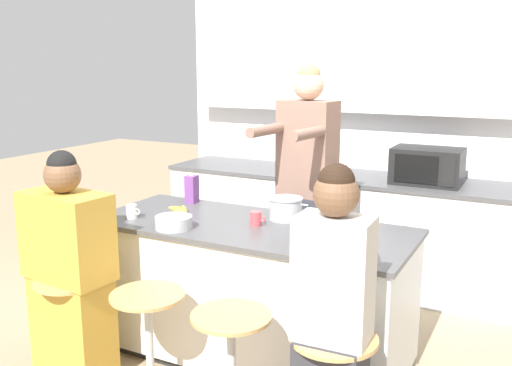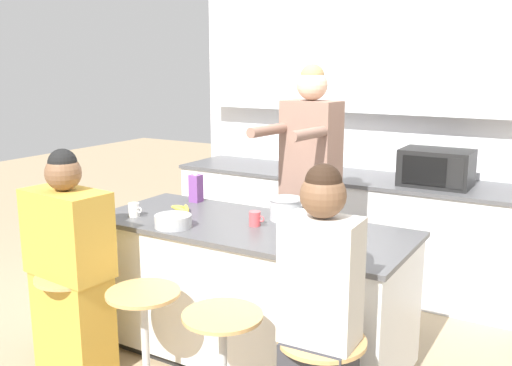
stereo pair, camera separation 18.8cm
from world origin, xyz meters
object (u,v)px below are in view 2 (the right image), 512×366
at_px(person_cooking, 309,199).
at_px(microwave, 436,168).
at_px(bar_stool_leftmost, 73,316).
at_px(fruit_bowl, 173,221).
at_px(coffee_cup_far, 134,210).
at_px(bar_stool_center_right, 223,361).
at_px(banana_bunch, 182,208).
at_px(juice_carton, 196,188).
at_px(kitchen_island, 249,291).
at_px(person_seated_near, 320,330).
at_px(bar_stool_center_left, 145,335).
at_px(cooking_pot, 286,209).
at_px(coffee_cup_near, 255,218).
at_px(potted_plant, 298,157).
at_px(person_wrapped_blanket, 70,272).

bearing_deg(person_cooking, microwave, 62.11).
bearing_deg(bar_stool_leftmost, fruit_bowl, 45.57).
height_order(bar_stool_leftmost, coffee_cup_far, coffee_cup_far).
distance_m(bar_stool_center_right, fruit_bowl, 0.95).
distance_m(bar_stool_center_right, banana_bunch, 1.23).
relative_size(bar_stool_center_right, coffee_cup_far, 6.20).
bearing_deg(banana_bunch, juice_carton, 107.48).
height_order(kitchen_island, bar_stool_center_right, kitchen_island).
bearing_deg(kitchen_island, person_seated_near, -41.30).
distance_m(fruit_bowl, juice_carton, 0.66).
relative_size(bar_stool_center_left, cooking_pot, 2.07).
xyz_separation_m(kitchen_island, coffee_cup_near, (0.04, 0.00, 0.48)).
xyz_separation_m(kitchen_island, coffee_cup_far, (-0.75, -0.22, 0.48)).
distance_m(coffee_cup_far, banana_bunch, 0.32).
distance_m(coffee_cup_far, juice_carton, 0.55).
height_order(bar_stool_center_left, juice_carton, juice_carton).
bearing_deg(bar_stool_center_left, kitchen_island, 68.64).
xyz_separation_m(kitchen_island, bar_stool_center_left, (-0.27, -0.69, -0.07)).
height_order(person_seated_near, microwave, person_seated_near).
bearing_deg(bar_stool_center_left, microwave, 65.08).
bearing_deg(bar_stool_center_right, person_seated_near, -0.39).
height_order(coffee_cup_far, juice_carton, juice_carton).
height_order(banana_bunch, potted_plant, potted_plant).
distance_m(cooking_pot, potted_plant, 1.50).
bearing_deg(bar_stool_center_left, potted_plant, 94.64).
relative_size(person_cooking, cooking_pot, 6.06).
relative_size(fruit_bowl, microwave, 0.43).
height_order(fruit_bowl, coffee_cup_far, coffee_cup_far).
xyz_separation_m(kitchen_island, juice_carton, (-0.64, 0.32, 0.54)).
relative_size(bar_stool_leftmost, microwave, 1.20).
distance_m(person_seated_near, juice_carton, 1.80).
distance_m(person_wrapped_blanket, microwave, 2.79).
height_order(person_seated_near, coffee_cup_far, person_seated_near).
height_order(person_wrapped_blanket, coffee_cup_far, person_wrapped_blanket).
relative_size(kitchen_island, bar_stool_center_left, 3.17).
bearing_deg(coffee_cup_near, person_cooking, 82.17).
xyz_separation_m(kitchen_island, bar_stool_leftmost, (-0.81, -0.73, -0.07)).
bearing_deg(cooking_pot, juice_carton, 173.01).
bearing_deg(kitchen_island, coffee_cup_far, -163.57).
distance_m(kitchen_island, person_cooking, 0.79).
relative_size(person_seated_near, juice_carton, 6.80).
bearing_deg(cooking_pot, bar_stool_center_right, -82.27).
bearing_deg(person_wrapped_blanket, bar_stool_center_right, 5.85).
relative_size(cooking_pot, juice_carton, 1.44).
xyz_separation_m(bar_stool_center_right, person_seated_near, (0.54, -0.00, 0.31)).
height_order(person_cooking, coffee_cup_far, person_cooking).
bearing_deg(coffee_cup_near, bar_stool_leftmost, -139.33).
bearing_deg(banana_bunch, potted_plant, 86.40).
bearing_deg(bar_stool_center_left, person_wrapped_blanket, -178.05).
relative_size(person_wrapped_blanket, coffee_cup_far, 13.57).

